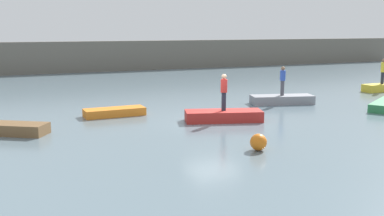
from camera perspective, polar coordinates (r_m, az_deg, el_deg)
The scene contains 11 objects.
ground_plane at distance 21.46m, azimuth 2.67°, elevation -1.76°, with size 120.00×120.00×0.00m, color slate.
embankment_wall at distance 47.58m, azimuth -12.28°, elevation 6.47°, with size 80.00×1.20×3.14m, color #666056.
rowboat_brown at distance 20.46m, azimuth -22.58°, elevation -2.44°, with size 3.42×1.08×0.48m, color brown.
rowboat_orange at distance 23.16m, azimuth -9.89°, elevation -0.50°, with size 3.08×1.07×0.40m, color orange.
rowboat_red at distance 21.55m, azimuth 4.07°, elevation -1.01°, with size 3.69×1.24×0.52m, color red.
rowboat_grey at distance 27.05m, azimuth 11.45°, elevation 1.07°, with size 3.69×1.22×0.50m, color gray.
rowboat_yellow at distance 34.55m, azimuth 23.13°, elevation 2.42°, with size 2.92×0.97×0.54m, color gold.
person_red_shirt at distance 21.35m, azimuth 4.11°, elevation 2.29°, with size 0.32×0.32×1.77m.
person_blue_shirt at distance 26.89m, azimuth 11.54°, elevation 3.62°, with size 0.32×0.32×1.72m.
person_yellow_shirt at distance 34.42m, azimuth 23.28°, elevation 4.51°, with size 0.32×0.32×1.79m.
mooring_buoy at distance 16.55m, azimuth 8.51°, elevation -4.35°, with size 0.62×0.62×0.62m, color orange.
Camera 1 is at (-9.28, -18.84, 4.42)m, focal length 41.63 mm.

